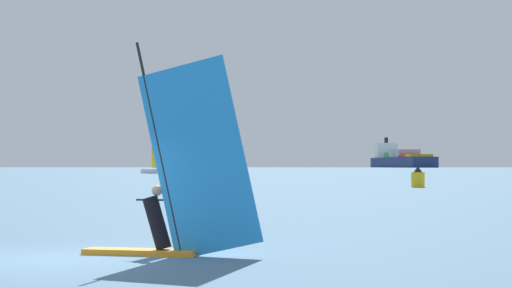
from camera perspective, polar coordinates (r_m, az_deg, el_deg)
name	(u,v)px	position (r m, az deg, el deg)	size (l,w,h in m)	color
ground_plane	(56,259)	(17.59, -13.00, -7.40)	(4000.00, 4000.00, 0.00)	#476B84
windsurfer	(176,192)	(17.77, -5.27, -3.18)	(3.72, 1.38, 4.48)	orange
cargo_ship	(401,160)	(893.18, 9.51, -1.03)	(38.30, 142.46, 32.28)	navy
channel_buoy	(418,178)	(74.89, 10.60, -2.22)	(1.13, 1.13, 1.78)	yellow
small_sailboat	(157,170)	(206.48, -6.51, -1.72)	(8.27, 8.16, 9.55)	white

